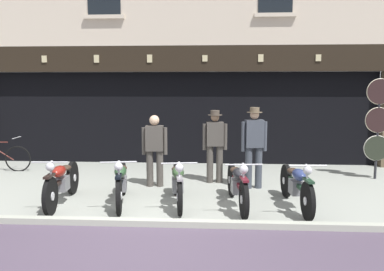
% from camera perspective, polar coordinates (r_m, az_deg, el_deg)
% --- Properties ---
extents(ground, '(23.97, 22.00, 0.18)m').
position_cam_1_polar(ground, '(5.55, -8.20, -16.74)').
color(ground, '#969A90').
extents(shop_facade, '(12.27, 4.42, 6.41)m').
position_cam_1_polar(shop_facade, '(13.01, -1.15, 4.99)').
color(shop_facade, black).
rests_on(shop_facade, ground).
extents(motorcycle_left, '(0.62, 2.05, 0.93)m').
position_cam_1_polar(motorcycle_left, '(7.87, -18.13, -6.25)').
color(motorcycle_left, black).
rests_on(motorcycle_left, ground).
extents(motorcycle_center_left, '(0.63, 1.98, 0.92)m').
position_cam_1_polar(motorcycle_center_left, '(7.63, -10.11, -6.46)').
color(motorcycle_center_left, black).
rests_on(motorcycle_center_left, ground).
extents(motorcycle_center, '(0.62, 1.94, 0.90)m').
position_cam_1_polar(motorcycle_center, '(7.49, -2.08, -6.69)').
color(motorcycle_center, black).
rests_on(motorcycle_center, ground).
extents(motorcycle_center_right, '(0.62, 2.07, 0.93)m').
position_cam_1_polar(motorcycle_center_right, '(7.37, 6.52, -6.86)').
color(motorcycle_center_right, black).
rests_on(motorcycle_center_right, ground).
extents(motorcycle_right, '(0.62, 2.08, 0.92)m').
position_cam_1_polar(motorcycle_right, '(7.50, 14.71, -6.82)').
color(motorcycle_right, black).
rests_on(motorcycle_right, ground).
extents(salesman_left, '(0.56, 0.25, 1.57)m').
position_cam_1_polar(salesman_left, '(8.75, -5.38, -1.69)').
color(salesman_left, '#47423D').
rests_on(salesman_left, ground).
extents(shopkeeper_center, '(0.56, 0.33, 1.66)m').
position_cam_1_polar(shopkeeper_center, '(9.06, 3.29, -1.07)').
color(shopkeeper_center, '#47423D').
rests_on(shopkeeper_center, ground).
extents(salesman_right, '(0.55, 0.33, 1.75)m').
position_cam_1_polar(salesman_right, '(8.64, 8.87, -1.17)').
color(salesman_right, '#3D424C').
rests_on(salesman_right, ground).
extents(tyre_sign_pole, '(0.61, 0.06, 2.38)m').
position_cam_1_polar(tyre_sign_pole, '(10.33, 25.12, 1.87)').
color(tyre_sign_pole, '#232328').
rests_on(tyre_sign_pole, ground).
extents(advert_board_near, '(0.77, 0.03, 1.02)m').
position_cam_1_polar(advert_board_near, '(11.82, -12.37, 4.01)').
color(advert_board_near, silver).
extents(advert_board_far, '(0.65, 0.03, 0.93)m').
position_cam_1_polar(advert_board_far, '(12.21, -17.81, 3.72)').
color(advert_board_far, beige).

